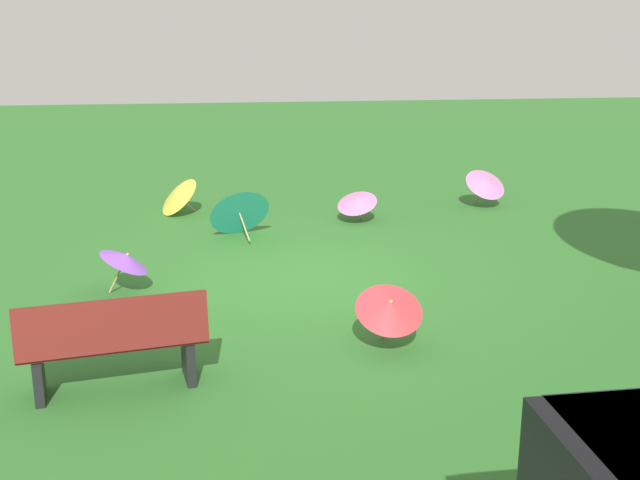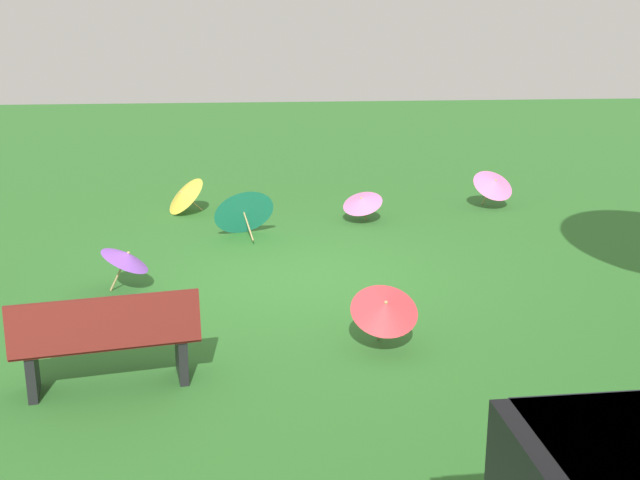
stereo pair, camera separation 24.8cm
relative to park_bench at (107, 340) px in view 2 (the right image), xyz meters
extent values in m
plane|color=#2D6B28|center=(-1.96, -2.89, -0.47)|extent=(40.00, 40.00, 0.00)
cube|color=maroon|center=(0.01, -0.07, -0.02)|extent=(1.65, 0.73, 0.05)
cube|color=maroon|center=(-0.02, 0.13, 0.21)|extent=(1.59, 0.40, 0.45)
cube|color=black|center=(0.64, 0.05, -0.24)|extent=(0.15, 0.41, 0.45)
cube|color=black|center=(-0.62, -0.19, -0.24)|extent=(0.15, 0.41, 0.45)
cylinder|color=tan|center=(-2.55, -0.77, -0.27)|extent=(0.04, 0.25, 0.40)
cone|color=#D8383F|center=(-2.56, -0.62, -0.01)|extent=(0.71, 0.69, 0.45)
sphere|color=tan|center=(-2.56, -0.59, 0.04)|extent=(0.04, 0.05, 0.05)
cylinder|color=tan|center=(-3.08, -5.59, -0.31)|extent=(0.11, 0.14, 0.30)
cone|color=pink|center=(-3.03, -5.52, -0.12)|extent=(0.87, 0.87, 0.37)
sphere|color=tan|center=(-3.01, -5.50, -0.07)|extent=(0.06, 0.06, 0.05)
cylinder|color=tan|center=(-1.24, -4.61, -0.25)|extent=(0.15, 0.45, 0.32)
cone|color=teal|center=(-1.16, -4.88, -0.05)|extent=(1.03, 0.85, 0.82)
sphere|color=tan|center=(-1.15, -4.94, -0.01)|extent=(0.05, 0.06, 0.05)
cylinder|color=tan|center=(-5.32, -6.39, -0.27)|extent=(0.11, 0.28, 0.39)
cone|color=pink|center=(-5.37, -6.22, -0.03)|extent=(0.86, 0.82, 0.51)
sphere|color=tan|center=(-5.38, -6.19, 0.03)|extent=(0.05, 0.06, 0.05)
cylinder|color=tan|center=(0.32, -2.60, -0.28)|extent=(0.21, 0.03, 0.38)
cone|color=purple|center=(0.20, -2.60, -0.04)|extent=(0.60, 0.61, 0.37)
sphere|color=tan|center=(0.18, -2.60, 0.01)|extent=(0.05, 0.04, 0.05)
cylinder|color=tan|center=(-0.34, -6.45, -0.32)|extent=(0.27, 0.14, 0.28)
cone|color=yellow|center=(-0.18, -6.38, -0.15)|extent=(0.87, 0.94, 0.61)
sphere|color=tan|center=(-0.15, -6.36, -0.11)|extent=(0.06, 0.05, 0.05)
camera|label=1|loc=(-1.02, 6.49, 2.75)|focal=44.53mm
camera|label=2|loc=(-1.27, 6.52, 2.75)|focal=44.53mm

